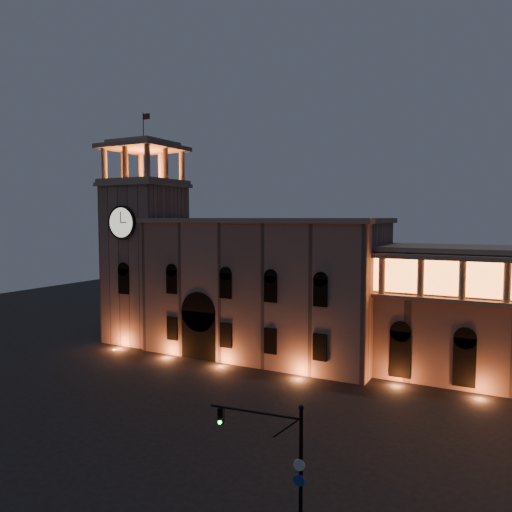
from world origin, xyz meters
name	(u,v)px	position (x,y,z in m)	size (l,w,h in m)	color
ground	(172,416)	(0.00, 0.00, 0.00)	(160.00, 160.00, 0.00)	black
government_building	(263,287)	(-2.08, 21.93, 8.77)	(30.80, 12.80, 17.60)	#896759
clock_tower	(145,254)	(-20.50, 20.98, 12.50)	(9.80, 9.80, 32.40)	#896759
traffic_light	(284,468)	(15.99, -10.95, 4.07)	(5.62, 1.02, 7.74)	black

